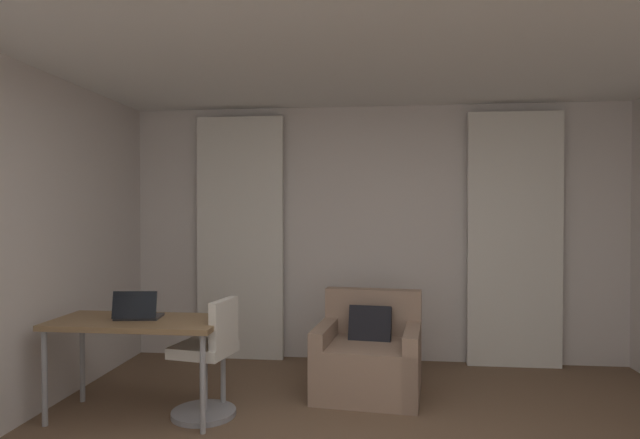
# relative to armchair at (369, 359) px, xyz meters

# --- Properties ---
(wall_window) EXTENTS (5.12, 0.06, 2.60)m
(wall_window) POSITION_rel_armchair_xyz_m (0.03, 1.03, 1.01)
(wall_window) COLOR silver
(wall_window) RESTS_ON ground
(curtain_left_panel) EXTENTS (0.90, 0.06, 2.50)m
(curtain_left_panel) POSITION_rel_armchair_xyz_m (-1.34, 0.90, 0.96)
(curtain_left_panel) COLOR silver
(curtain_left_panel) RESTS_ON ground
(curtain_right_panel) EXTENTS (0.90, 0.06, 2.50)m
(curtain_right_panel) POSITION_rel_armchair_xyz_m (1.41, 0.90, 0.96)
(curtain_right_panel) COLOR silver
(curtain_right_panel) RESTS_ON ground
(armchair) EXTENTS (0.93, 0.88, 0.83)m
(armchair) POSITION_rel_armchair_xyz_m (0.00, 0.00, 0.00)
(armchair) COLOR #997A66
(armchair) RESTS_ON ground
(desk) EXTENTS (1.26, 0.59, 0.73)m
(desk) POSITION_rel_armchair_xyz_m (-1.71, -0.70, 0.37)
(desk) COLOR olive
(desk) RESTS_ON ground
(desk_chair) EXTENTS (0.48, 0.48, 0.88)m
(desk_chair) POSITION_rel_armchair_xyz_m (-1.18, -0.64, 0.11)
(desk_chair) COLOR gray
(desk_chair) RESTS_ON ground
(laptop) EXTENTS (0.35, 0.29, 0.22)m
(laptop) POSITION_rel_armchair_xyz_m (-1.71, -0.68, 0.49)
(laptop) COLOR #2D2D33
(laptop) RESTS_ON desk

